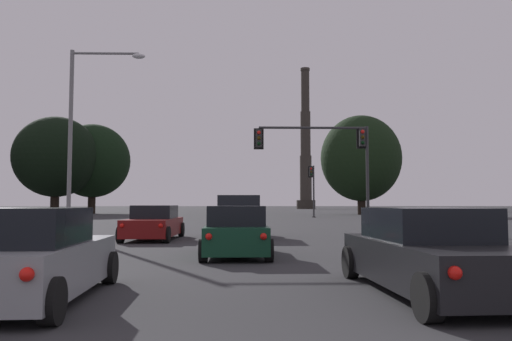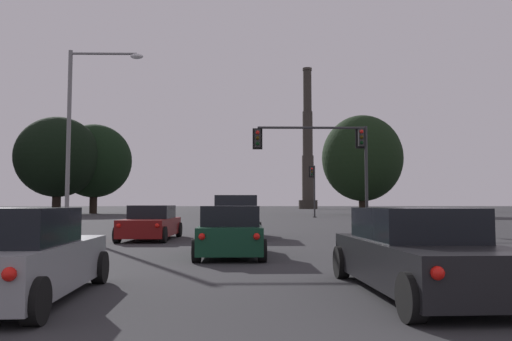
{
  "view_description": "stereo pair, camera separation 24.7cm",
  "coord_description": "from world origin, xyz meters",
  "px_view_note": "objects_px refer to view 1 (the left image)",
  "views": [
    {
      "loc": [
        0.23,
        -2.08,
        1.5
      ],
      "look_at": [
        1.3,
        39.16,
        4.25
      ],
      "focal_mm": 35.0,
      "sensor_mm": 36.0,
      "label": 1
    },
    {
      "loc": [
        0.48,
        -2.08,
        1.5
      ],
      "look_at": [
        1.3,
        39.16,
        4.25
      ],
      "focal_mm": 35.0,
      "sensor_mm": 36.0,
      "label": 2
    }
  ],
  "objects_px": {
    "hatchback_left_lane_third": "(29,258)",
    "suv_center_lane_front": "(239,217)",
    "traffic_light_far_right": "(312,183)",
    "traffic_light_overhead_right": "(329,149)",
    "hatchback_center_lane_second": "(236,233)",
    "sedan_right_lane_third": "(431,254)",
    "street_lamp": "(82,120)",
    "smokestack": "(306,153)",
    "sedan_left_lane_front": "(154,223)"
  },
  "relations": [
    {
      "from": "street_lamp",
      "to": "sedan_left_lane_front",
      "type": "bearing_deg",
      "value": -38.19
    },
    {
      "from": "hatchback_center_lane_second",
      "to": "smokestack",
      "type": "xyz_separation_m",
      "value": [
        18.17,
        127.83,
        15.38
      ]
    },
    {
      "from": "sedan_left_lane_front",
      "to": "traffic_light_far_right",
      "type": "relative_size",
      "value": 0.84
    },
    {
      "from": "sedan_right_lane_third",
      "to": "traffic_light_overhead_right",
      "type": "xyz_separation_m",
      "value": [
        1.89,
        20.56,
        4.0
      ]
    },
    {
      "from": "suv_center_lane_front",
      "to": "sedan_left_lane_front",
      "type": "bearing_deg",
      "value": -163.21
    },
    {
      "from": "suv_center_lane_front",
      "to": "sedan_right_lane_third",
      "type": "bearing_deg",
      "value": -76.29
    },
    {
      "from": "sedan_left_lane_front",
      "to": "traffic_light_overhead_right",
      "type": "height_order",
      "value": "traffic_light_overhead_right"
    },
    {
      "from": "traffic_light_overhead_right",
      "to": "street_lamp",
      "type": "distance_m",
      "value": 13.68
    },
    {
      "from": "suv_center_lane_front",
      "to": "street_lamp",
      "type": "distance_m",
      "value": 9.26
    },
    {
      "from": "traffic_light_far_right",
      "to": "hatchback_center_lane_second",
      "type": "bearing_deg",
      "value": -101.02
    },
    {
      "from": "street_lamp",
      "to": "hatchback_center_lane_second",
      "type": "bearing_deg",
      "value": -52.42
    },
    {
      "from": "hatchback_left_lane_third",
      "to": "sedan_left_lane_front",
      "type": "bearing_deg",
      "value": 89.31
    },
    {
      "from": "street_lamp",
      "to": "smokestack",
      "type": "height_order",
      "value": "smokestack"
    },
    {
      "from": "sedan_left_lane_front",
      "to": "traffic_light_far_right",
      "type": "bearing_deg",
      "value": 72.47
    },
    {
      "from": "suv_center_lane_front",
      "to": "street_lamp",
      "type": "height_order",
      "value": "street_lamp"
    },
    {
      "from": "street_lamp",
      "to": "traffic_light_far_right",
      "type": "bearing_deg",
      "value": 62.77
    },
    {
      "from": "suv_center_lane_front",
      "to": "street_lamp",
      "type": "bearing_deg",
      "value": 164.35
    },
    {
      "from": "sedan_left_lane_front",
      "to": "street_lamp",
      "type": "distance_m",
      "value": 7.19
    },
    {
      "from": "hatchback_left_lane_third",
      "to": "traffic_light_overhead_right",
      "type": "xyz_separation_m",
      "value": [
        8.28,
        21.1,
        4.01
      ]
    },
    {
      "from": "sedan_right_lane_third",
      "to": "hatchback_left_lane_third",
      "type": "bearing_deg",
      "value": -177.64
    },
    {
      "from": "traffic_light_far_right",
      "to": "traffic_light_overhead_right",
      "type": "xyz_separation_m",
      "value": [
        -2.59,
        -25.56,
        0.94
      ]
    },
    {
      "from": "sedan_left_lane_front",
      "to": "smokestack",
      "type": "height_order",
      "value": "smokestack"
    },
    {
      "from": "sedan_right_lane_third",
      "to": "traffic_light_overhead_right",
      "type": "bearing_deg",
      "value": 82.35
    },
    {
      "from": "sedan_left_lane_front",
      "to": "traffic_light_far_right",
      "type": "xyz_separation_m",
      "value": [
        11.34,
        33.32,
        3.06
      ]
    },
    {
      "from": "traffic_light_far_right",
      "to": "traffic_light_overhead_right",
      "type": "bearing_deg",
      "value": -95.78
    },
    {
      "from": "sedan_left_lane_front",
      "to": "sedan_right_lane_third",
      "type": "height_order",
      "value": "same"
    },
    {
      "from": "sedan_left_lane_front",
      "to": "smokestack",
      "type": "distance_m",
      "value": 124.0
    },
    {
      "from": "street_lamp",
      "to": "hatchback_left_lane_third",
      "type": "bearing_deg",
      "value": -74.49
    },
    {
      "from": "street_lamp",
      "to": "smokestack",
      "type": "bearing_deg",
      "value": 77.63
    },
    {
      "from": "suv_center_lane_front",
      "to": "hatchback_center_lane_second",
      "type": "bearing_deg",
      "value": -89.84
    },
    {
      "from": "suv_center_lane_front",
      "to": "sedan_right_lane_third",
      "type": "height_order",
      "value": "suv_center_lane_front"
    },
    {
      "from": "suv_center_lane_front",
      "to": "traffic_light_overhead_right",
      "type": "distance_m",
      "value": 9.28
    },
    {
      "from": "sedan_left_lane_front",
      "to": "hatchback_left_lane_third",
      "type": "height_order",
      "value": "hatchback_left_lane_third"
    },
    {
      "from": "hatchback_center_lane_second",
      "to": "street_lamp",
      "type": "bearing_deg",
      "value": 126.83
    },
    {
      "from": "traffic_light_far_right",
      "to": "smokestack",
      "type": "relative_size",
      "value": 0.14
    },
    {
      "from": "hatchback_center_lane_second",
      "to": "sedan_right_lane_third",
      "type": "relative_size",
      "value": 0.86
    },
    {
      "from": "hatchback_left_lane_third",
      "to": "smokestack",
      "type": "distance_m",
      "value": 136.98
    },
    {
      "from": "suv_center_lane_front",
      "to": "smokestack",
      "type": "xyz_separation_m",
      "value": [
        18.15,
        120.05,
        15.15
      ]
    },
    {
      "from": "suv_center_lane_front",
      "to": "traffic_light_far_right",
      "type": "distance_m",
      "value": 33.31
    },
    {
      "from": "hatchback_center_lane_second",
      "to": "sedan_right_lane_third",
      "type": "xyz_separation_m",
      "value": [
        3.32,
        -6.09,
        0.0
      ]
    },
    {
      "from": "hatchback_left_lane_third",
      "to": "suv_center_lane_front",
      "type": "height_order",
      "value": "suv_center_lane_front"
    },
    {
      "from": "sedan_left_lane_front",
      "to": "traffic_light_far_right",
      "type": "distance_m",
      "value": 35.33
    },
    {
      "from": "sedan_left_lane_front",
      "to": "hatchback_left_lane_third",
      "type": "distance_m",
      "value": 13.35
    },
    {
      "from": "traffic_light_overhead_right",
      "to": "smokestack",
      "type": "bearing_deg",
      "value": 83.48
    },
    {
      "from": "hatchback_center_lane_second",
      "to": "suv_center_lane_front",
      "type": "relative_size",
      "value": 0.84
    },
    {
      "from": "hatchback_center_lane_second",
      "to": "sedan_left_lane_front",
      "type": "xyz_separation_m",
      "value": [
        -3.54,
        6.72,
        0.0
      ]
    },
    {
      "from": "hatchback_center_lane_second",
      "to": "hatchback_left_lane_third",
      "type": "height_order",
      "value": "same"
    },
    {
      "from": "traffic_light_far_right",
      "to": "smokestack",
      "type": "height_order",
      "value": "smokestack"
    },
    {
      "from": "sedan_right_lane_third",
      "to": "traffic_light_overhead_right",
      "type": "distance_m",
      "value": 21.04
    },
    {
      "from": "traffic_light_overhead_right",
      "to": "suv_center_lane_front",
      "type": "bearing_deg",
      "value": -127.77
    }
  ]
}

